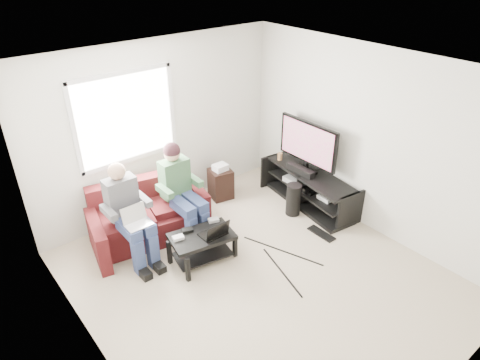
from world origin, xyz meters
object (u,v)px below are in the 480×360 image
at_px(tv, 308,144).
at_px(coffee_table, 202,242).
at_px(end_table, 221,183).
at_px(subwoofer, 293,200).
at_px(sofa, 149,217).
at_px(tv_stand, 309,190).

bearing_deg(tv, coffee_table, -175.59).
bearing_deg(end_table, subwoofer, -63.01).
bearing_deg(tv, sofa, 161.67).
relative_size(sofa, coffee_table, 2.09).
xyz_separation_m(sofa, tv_stand, (2.37, -0.88, -0.05)).
xyz_separation_m(tv_stand, end_table, (-0.96, 1.05, 0.02)).
relative_size(coffee_table, end_table, 1.49).
relative_size(sofa, tv, 1.70).
relative_size(tv, subwoofer, 2.16).
xyz_separation_m(coffee_table, end_table, (1.15, 1.11, -0.03)).
bearing_deg(coffee_table, sofa, 105.35).
height_order(tv, subwoofer, tv).
xyz_separation_m(tv, end_table, (-0.96, 0.95, -0.75)).
xyz_separation_m(sofa, end_table, (1.41, 0.17, -0.03)).
distance_m(coffee_table, tv_stand, 2.11).
bearing_deg(subwoofer, end_table, 116.99).
distance_m(sofa, coffee_table, 0.98).
xyz_separation_m(tv, subwoofer, (-0.40, -0.15, -0.76)).
relative_size(tv, end_table, 1.83).
height_order(tv_stand, tv, tv).
distance_m(sofa, end_table, 1.42).
bearing_deg(end_table, sofa, -173.23).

